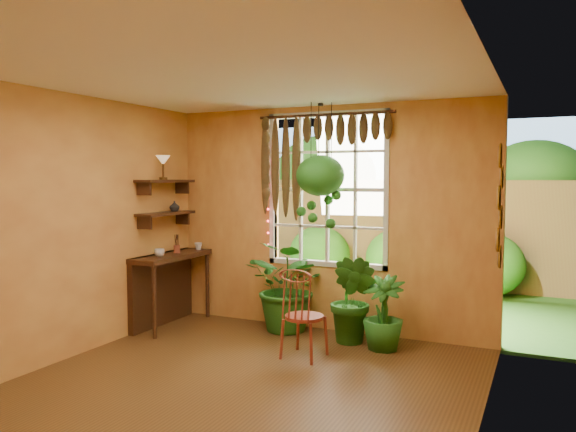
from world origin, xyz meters
name	(u,v)px	position (x,y,z in m)	size (l,w,h in m)	color
floor	(232,394)	(0.00, 0.00, 0.00)	(4.50, 4.50, 0.00)	brown
ceiling	(229,74)	(0.00, 0.00, 2.70)	(4.50, 4.50, 0.00)	white
wall_back	(327,219)	(0.00, 2.25, 1.35)	(4.00, 4.00, 0.00)	gold
wall_left	(56,228)	(-2.00, 0.00, 1.35)	(4.50, 4.50, 0.00)	gold
wall_right	(481,250)	(2.00, 0.00, 1.35)	(4.50, 4.50, 0.00)	gold
window	(328,190)	(0.00, 2.28, 1.70)	(1.52, 0.10, 1.86)	silver
valance_vine	(318,141)	(-0.08, 2.16, 2.28)	(1.70, 0.12, 1.10)	#391D0F
string_lights	(268,185)	(-0.76, 2.19, 1.75)	(0.03, 0.03, 1.54)	#FF2633
wall_plates	(499,208)	(1.98, 1.79, 1.55)	(0.04, 0.32, 1.10)	beige
counter_ledge	(165,281)	(-1.91, 1.60, 0.55)	(0.40, 1.20, 0.90)	#391D0F
shelf_lower	(166,213)	(-1.88, 1.60, 1.40)	(0.25, 0.90, 0.04)	#391D0F
shelf_upper	(166,181)	(-1.88, 1.60, 1.80)	(0.25, 0.90, 0.04)	#391D0F
backyard	(424,206)	(0.24, 6.87, 1.28)	(14.00, 10.00, 12.00)	#2A601B
windsor_chair	(303,328)	(0.17, 1.13, 0.31)	(0.44, 0.46, 1.07)	maroon
potted_plant_left	(290,286)	(-0.36, 1.97, 0.55)	(0.99, 0.86, 1.10)	#1A5215
potted_plant_mid	(353,299)	(0.49, 1.81, 0.50)	(0.55, 0.44, 1.00)	#1A5215
potted_plant_right	(383,313)	(0.85, 1.75, 0.40)	(0.44, 0.44, 0.79)	#1A5215
hanging_basket	(320,179)	(0.01, 2.01, 1.82)	(0.56, 0.56, 1.46)	black
cup_a	(159,253)	(-1.78, 1.33, 0.95)	(0.12, 0.12, 0.10)	silver
cup_b	(198,246)	(-1.72, 2.07, 0.95)	(0.10, 0.10, 0.09)	beige
brush_jar	(177,244)	(-1.80, 1.71, 1.02)	(0.08, 0.08, 0.29)	brown
shelf_vase	(175,206)	(-1.87, 1.77, 1.48)	(0.13, 0.13, 0.13)	#B2AD99
tiffany_lamp	(163,162)	(-1.86, 1.54, 2.04)	(0.18, 0.18, 0.30)	#563818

